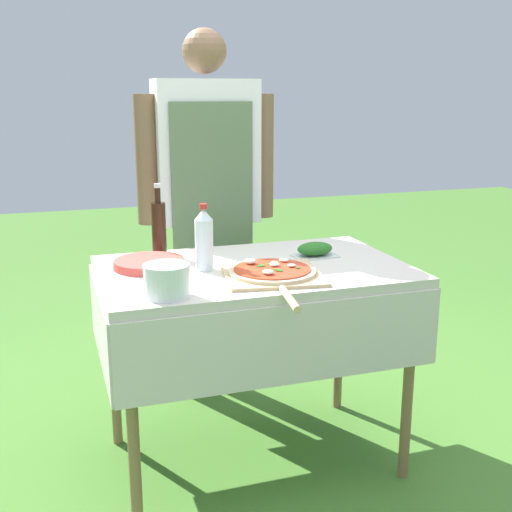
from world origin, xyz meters
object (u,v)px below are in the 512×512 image
Objects in this scene: pizza_on_peel at (273,273)px; plate_stack at (149,264)px; prep_table at (254,291)px; water_bottle at (204,239)px; oil_bottle at (159,227)px; herb_container at (315,250)px; person_cook at (207,188)px; mixing_tub at (167,281)px.

plate_stack is (-0.39, 0.26, 0.00)m from pizza_on_peel.
prep_table is 0.28m from water_bottle.
plate_stack is (-0.07, -0.18, -0.10)m from oil_bottle.
herb_container is 0.65m from plate_stack.
pizza_on_peel is 0.47m from plate_stack.
pizza_on_peel is at bearing -53.51° from oil_bottle.
water_bottle is (-0.17, -0.64, -0.09)m from person_cook.
oil_bottle is (-0.29, -0.37, -0.09)m from person_cook.
prep_table is 0.40m from plate_stack.
person_cook is 6.41× the size of plate_stack.
oil_bottle is at bearing 136.50° from prep_table.
plate_stack is at bearing 154.82° from pizza_on_peel.
herb_container is (0.28, 0.07, 0.12)m from prep_table.
pizza_on_peel reaches higher than plate_stack.
pizza_on_peel is (0.02, -0.15, 0.11)m from prep_table.
person_cook is 0.67m from water_bottle.
plate_stack is at bearing 163.57° from prep_table.
person_cook is 9.39× the size of herb_container.
person_cook is 1.00m from mixing_tub.
mixing_tub is at bearing -156.30° from pizza_on_peel.
herb_container is 1.24× the size of mixing_tub.
water_bottle is at bearing -26.52° from plate_stack.
pizza_on_peel is 3.16× the size of herb_container.
water_bottle is 0.92× the size of plate_stack.
herb_container is at bearing 48.88° from pizza_on_peel.
herb_container is (0.46, 0.05, -0.09)m from water_bottle.
plate_stack is at bearing 56.66° from person_cook.
prep_table is at bearing -43.50° from oil_bottle.
person_cook reaches higher than oil_bottle.
person_cook is 0.68m from plate_stack.
oil_bottle is (-0.30, 0.29, 0.21)m from prep_table.
plate_stack reaches higher than prep_table.
plate_stack is at bearing 176.33° from herb_container.
prep_table is 6.34× the size of herb_container.
water_bottle reaches higher than prep_table.
person_cook is (-0.01, 0.66, 0.30)m from prep_table.
mixing_tub is (-0.36, -0.92, -0.15)m from person_cook.
pizza_on_peel is at bearing -139.42° from herb_container.
oil_bottle is 1.07× the size of plate_stack.
water_bottle is at bearing -66.49° from oil_bottle.
oil_bottle is at bearing 68.42° from plate_stack.
person_cook is at bearing 51.75° from oil_bottle.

